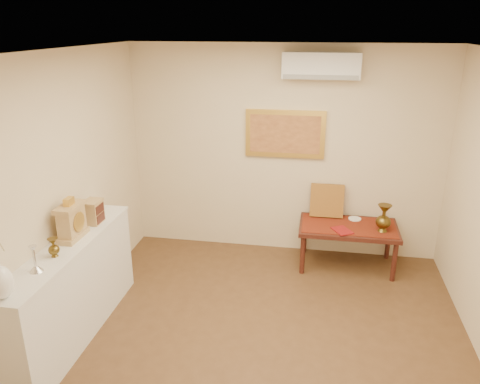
% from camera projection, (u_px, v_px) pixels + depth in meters
% --- Properties ---
extents(floor, '(4.50, 4.50, 0.00)m').
position_uv_depth(floor, '(260.00, 354.00, 4.37)').
color(floor, brown).
rests_on(floor, ground).
extents(ceiling, '(4.50, 4.50, 0.00)m').
position_uv_depth(ceiling, '(265.00, 54.00, 3.45)').
color(ceiling, white).
rests_on(ceiling, ground).
extents(wall_back, '(4.00, 0.02, 2.70)m').
position_uv_depth(wall_back, '(285.00, 153.00, 5.99)').
color(wall_back, beige).
rests_on(wall_back, ground).
extents(wall_left, '(0.02, 4.50, 2.70)m').
position_uv_depth(wall_left, '(43.00, 207.00, 4.23)').
color(wall_left, beige).
rests_on(wall_left, ground).
extents(candlestick, '(0.11, 0.11, 0.23)m').
position_uv_depth(candlestick, '(34.00, 259.00, 3.83)').
color(candlestick, silver).
rests_on(candlestick, display_ledge).
extents(brass_urn_small, '(0.10, 0.10, 0.22)m').
position_uv_depth(brass_urn_small, '(53.00, 245.00, 4.08)').
color(brass_urn_small, brown).
rests_on(brass_urn_small, display_ledge).
extents(table_cloth, '(1.14, 0.59, 0.01)m').
position_uv_depth(table_cloth, '(349.00, 225.00, 5.79)').
color(table_cloth, maroon).
rests_on(table_cloth, low_table).
extents(brass_urn_tall, '(0.18, 0.18, 0.41)m').
position_uv_depth(brass_urn_tall, '(384.00, 215.00, 5.56)').
color(brass_urn_tall, brown).
rests_on(brass_urn_tall, table_cloth).
extents(plate, '(0.16, 0.16, 0.01)m').
position_uv_depth(plate, '(355.00, 219.00, 5.96)').
color(plate, white).
rests_on(plate, table_cloth).
extents(menu, '(0.28, 0.31, 0.01)m').
position_uv_depth(menu, '(342.00, 231.00, 5.62)').
color(menu, maroon).
rests_on(menu, table_cloth).
extents(cushion, '(0.42, 0.19, 0.43)m').
position_uv_depth(cushion, '(327.00, 200.00, 6.00)').
color(cushion, maroon).
rests_on(cushion, table_cloth).
extents(display_ledge, '(0.37, 2.02, 0.98)m').
position_uv_depth(display_ledge, '(73.00, 291.00, 4.50)').
color(display_ledge, silver).
rests_on(display_ledge, floor).
extents(mantel_clock, '(0.17, 0.36, 0.41)m').
position_uv_depth(mantel_clock, '(72.00, 221.00, 4.41)').
color(mantel_clock, tan).
rests_on(mantel_clock, display_ledge).
extents(wooden_chest, '(0.16, 0.21, 0.24)m').
position_uv_depth(wooden_chest, '(93.00, 212.00, 4.77)').
color(wooden_chest, tan).
rests_on(wooden_chest, display_ledge).
extents(low_table, '(1.20, 0.70, 0.55)m').
position_uv_depth(low_table, '(348.00, 231.00, 5.81)').
color(low_table, '#431B14').
rests_on(low_table, floor).
extents(painting, '(1.00, 0.06, 0.60)m').
position_uv_depth(painting, '(285.00, 134.00, 5.88)').
color(painting, gold).
rests_on(painting, wall_back).
extents(ac_unit, '(0.90, 0.25, 0.30)m').
position_uv_depth(ac_unit, '(321.00, 66.00, 5.43)').
color(ac_unit, silver).
rests_on(ac_unit, wall_back).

